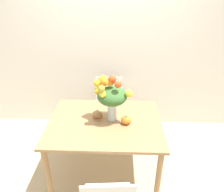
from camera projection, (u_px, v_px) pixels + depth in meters
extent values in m
plane|color=tan|center=(106.00, 170.00, 2.81)|extent=(12.00, 12.00, 0.00)
cube|color=white|center=(109.00, 44.00, 3.24)|extent=(8.00, 0.06, 2.70)
cube|color=#9E754C|center=(105.00, 122.00, 2.47)|extent=(1.27, 1.00, 0.03)
cylinder|color=#9E754C|center=(48.00, 175.00, 2.27)|extent=(0.06, 0.06, 0.73)
cylinder|color=#9E754C|center=(158.00, 178.00, 2.24)|extent=(0.06, 0.06, 0.73)
cylinder|color=#9E754C|center=(66.00, 126.00, 3.05)|extent=(0.06, 0.06, 0.73)
cylinder|color=#9E754C|center=(149.00, 128.00, 3.02)|extent=(0.06, 0.06, 0.73)
cylinder|color=silver|center=(112.00, 110.00, 2.45)|extent=(0.10, 0.10, 0.24)
cylinder|color=silver|center=(112.00, 115.00, 2.47)|extent=(0.09, 0.09, 0.13)
cylinder|color=#38662D|center=(114.00, 107.00, 2.43)|extent=(0.01, 0.01, 0.30)
cylinder|color=#38662D|center=(113.00, 106.00, 2.45)|extent=(0.01, 0.01, 0.30)
cylinder|color=#38662D|center=(111.00, 107.00, 2.44)|extent=(0.01, 0.01, 0.30)
cylinder|color=#38662D|center=(110.00, 108.00, 2.42)|extent=(0.01, 0.01, 0.30)
cylinder|color=#38662D|center=(113.00, 108.00, 2.41)|extent=(0.01, 0.00, 0.30)
ellipsoid|color=#38662D|center=(112.00, 96.00, 2.37)|extent=(0.33, 0.33, 0.20)
sphere|color=yellow|center=(129.00, 93.00, 2.28)|extent=(0.09, 0.09, 0.09)
sphere|color=#D64C23|center=(112.00, 79.00, 2.28)|extent=(0.08, 0.08, 0.08)
sphere|color=orange|center=(105.00, 82.00, 2.29)|extent=(0.09, 0.09, 0.09)
sphere|color=orange|center=(110.00, 82.00, 2.30)|extent=(0.07, 0.07, 0.07)
sphere|color=yellow|center=(106.00, 82.00, 2.30)|extent=(0.08, 0.08, 0.08)
sphere|color=yellow|center=(103.00, 79.00, 2.35)|extent=(0.09, 0.09, 0.09)
sphere|color=yellow|center=(98.00, 91.00, 2.37)|extent=(0.09, 0.09, 0.09)
sphere|color=#D64C23|center=(118.00, 84.00, 2.22)|extent=(0.08, 0.08, 0.08)
sphere|color=yellow|center=(103.00, 94.00, 2.24)|extent=(0.07, 0.07, 0.07)
sphere|color=yellow|center=(97.00, 83.00, 2.34)|extent=(0.08, 0.08, 0.08)
sphere|color=orange|center=(110.00, 81.00, 2.30)|extent=(0.09, 0.09, 0.09)
sphere|color=#AD9E33|center=(101.00, 89.00, 2.21)|extent=(0.07, 0.07, 0.07)
ellipsoid|color=orange|center=(126.00, 120.00, 2.41)|extent=(0.11, 0.11, 0.09)
cylinder|color=brown|center=(126.00, 117.00, 2.38)|extent=(0.02, 0.02, 0.02)
ellipsoid|color=#A87A4C|center=(97.00, 114.00, 2.51)|extent=(0.12, 0.09, 0.09)
cone|color=#C64C23|center=(97.00, 113.00, 2.54)|extent=(0.12, 0.12, 0.10)
sphere|color=#A87A4C|center=(97.00, 114.00, 2.45)|extent=(0.04, 0.04, 0.04)
cube|color=white|center=(109.00, 110.00, 3.27)|extent=(0.43, 0.43, 0.02)
cylinder|color=white|center=(97.00, 129.00, 3.23)|extent=(0.04, 0.04, 0.44)
cylinder|color=white|center=(120.00, 130.00, 3.23)|extent=(0.04, 0.04, 0.44)
cylinder|color=white|center=(99.00, 117.00, 3.53)|extent=(0.04, 0.04, 0.44)
cylinder|color=white|center=(120.00, 117.00, 3.53)|extent=(0.04, 0.04, 0.44)
cube|color=white|center=(109.00, 91.00, 3.35)|extent=(0.40, 0.03, 0.44)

